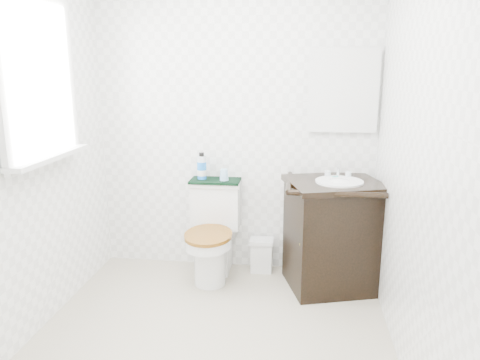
% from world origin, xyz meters
% --- Properties ---
extents(floor, '(2.40, 2.40, 0.00)m').
position_xyz_m(floor, '(0.00, 0.00, 0.00)').
color(floor, '#C2B49C').
rests_on(floor, ground).
extents(wall_back, '(2.40, 0.00, 2.40)m').
position_xyz_m(wall_back, '(0.00, 1.20, 1.20)').
color(wall_back, white).
rests_on(wall_back, ground).
extents(wall_front, '(2.40, 0.00, 2.40)m').
position_xyz_m(wall_front, '(0.00, -1.20, 1.20)').
color(wall_front, white).
rests_on(wall_front, ground).
extents(wall_left, '(0.00, 2.40, 2.40)m').
position_xyz_m(wall_left, '(-1.10, 0.00, 1.20)').
color(wall_left, white).
rests_on(wall_left, ground).
extents(wall_right, '(0.00, 2.40, 2.40)m').
position_xyz_m(wall_right, '(1.10, 0.00, 1.20)').
color(wall_right, white).
rests_on(wall_right, ground).
extents(window, '(0.02, 0.70, 0.90)m').
position_xyz_m(window, '(-1.07, 0.25, 1.55)').
color(window, white).
rests_on(window, wall_left).
extents(mirror, '(0.50, 0.02, 0.60)m').
position_xyz_m(mirror, '(0.82, 1.18, 1.45)').
color(mirror, silver).
rests_on(mirror, wall_back).
extents(toilet, '(0.40, 0.61, 0.74)m').
position_xyz_m(toilet, '(-0.15, 0.97, 0.33)').
color(toilet, white).
rests_on(toilet, floor).
extents(vanity, '(0.79, 0.72, 0.92)m').
position_xyz_m(vanity, '(0.77, 0.90, 0.43)').
color(vanity, black).
rests_on(vanity, floor).
extents(trash_bin, '(0.19, 0.15, 0.27)m').
position_xyz_m(trash_bin, '(0.23, 1.10, 0.14)').
color(trash_bin, silver).
rests_on(trash_bin, floor).
extents(towel, '(0.39, 0.22, 0.02)m').
position_xyz_m(towel, '(-0.15, 1.09, 0.75)').
color(towel, black).
rests_on(towel, toilet).
extents(mouthwash_bottle, '(0.07, 0.07, 0.21)m').
position_xyz_m(mouthwash_bottle, '(-0.25, 1.10, 0.85)').
color(mouthwash_bottle, blue).
rests_on(mouthwash_bottle, towel).
extents(cup, '(0.07, 0.07, 0.09)m').
position_xyz_m(cup, '(-0.07, 1.08, 0.80)').
color(cup, '#8DC1E8').
rests_on(cup, towel).
extents(soap_bar, '(0.07, 0.04, 0.02)m').
position_xyz_m(soap_bar, '(0.77, 0.99, 0.83)').
color(soap_bar, '#1B8279').
rests_on(soap_bar, vanity).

